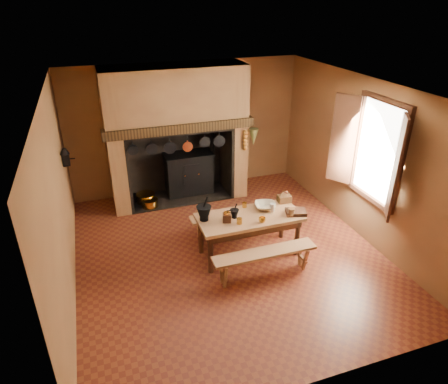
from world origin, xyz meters
name	(u,v)px	position (x,y,z in m)	size (l,w,h in m)	color
floor	(228,252)	(0.00, 0.00, 0.00)	(5.50, 5.50, 0.00)	brown
ceiling	(228,89)	(0.00, 0.00, 2.80)	(5.50, 5.50, 0.00)	silver
back_wall	(186,128)	(0.00, 2.75, 1.40)	(5.00, 0.02, 2.80)	olive
wall_left	(59,203)	(-2.50, 0.00, 1.40)	(0.02, 5.50, 2.80)	olive
wall_right	(362,159)	(2.50, 0.00, 1.40)	(0.02, 5.50, 2.80)	olive
wall_front	(320,289)	(0.00, -2.75, 1.40)	(5.00, 0.02, 2.80)	olive
chimney_breast	(176,116)	(-0.30, 2.31, 1.81)	(2.95, 0.96, 2.80)	olive
iron_range	(189,173)	(-0.04, 2.45, 0.48)	(1.12, 0.55, 1.60)	black
hearth_pans	(146,200)	(-1.05, 2.22, 0.09)	(0.51, 0.62, 0.20)	gold
hanging_pans	(181,146)	(-0.34, 1.81, 1.36)	(1.92, 0.29, 0.27)	black
onion_string	(245,140)	(1.00, 1.79, 1.33)	(0.12, 0.10, 0.46)	#AA5C1F
herb_bunch	(253,137)	(1.18, 1.79, 1.38)	(0.20, 0.20, 0.35)	brown
window	(372,152)	(2.35, -0.40, 1.70)	(0.39, 1.75, 1.76)	white
wall_coffee_mill	(65,156)	(-2.42, 1.55, 1.52)	(0.23, 0.16, 0.31)	black
work_table	(249,222)	(0.33, -0.14, 0.63)	(1.71, 0.76, 0.74)	#B38152
bench_front	(265,258)	(0.33, -0.79, 0.35)	(1.66, 0.29, 0.47)	#B38152
bench_back	(236,218)	(0.33, 0.48, 0.35)	(1.68, 0.29, 0.47)	#B38152
mortar_large	(204,212)	(-0.41, -0.03, 0.88)	(0.24, 0.24, 0.42)	black
mortar_small	(234,213)	(0.07, -0.12, 0.83)	(0.15, 0.15, 0.25)	black
coffee_grinder	(227,217)	(-0.08, -0.19, 0.82)	(0.20, 0.17, 0.21)	#3C1F13
brass_mug_a	(239,221)	(0.08, -0.32, 0.79)	(0.09, 0.09, 0.10)	gold
brass_mug_b	(244,205)	(0.36, 0.16, 0.79)	(0.08, 0.08, 0.09)	gold
mixing_bowl	(265,206)	(0.68, 0.01, 0.79)	(0.36, 0.36, 0.09)	beige
stoneware_crock	(291,212)	(0.98, -0.36, 0.81)	(0.11, 0.11, 0.13)	brown
glass_jar	(272,208)	(0.74, -0.13, 0.82)	(0.08, 0.08, 0.15)	beige
wicker_basket	(284,198)	(1.08, 0.11, 0.81)	(0.23, 0.17, 0.22)	#4E2717
wooden_tray	(296,212)	(1.08, -0.32, 0.77)	(0.33, 0.24, 0.06)	#3C1F13
brass_cup	(262,220)	(0.44, -0.40, 0.79)	(0.11, 0.11, 0.09)	gold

